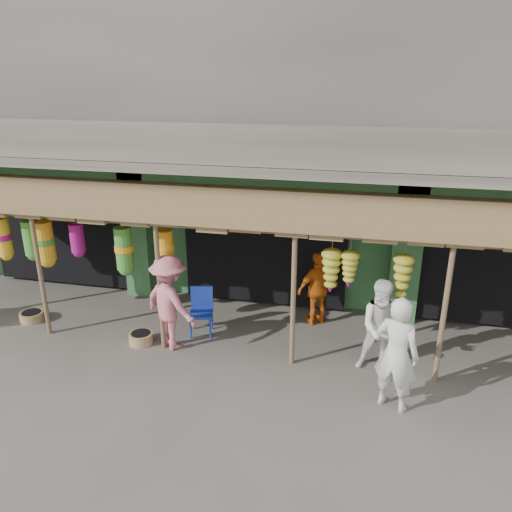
% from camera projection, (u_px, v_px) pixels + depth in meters
% --- Properties ---
extents(ground, '(80.00, 80.00, 0.00)m').
position_uv_depth(ground, '(241.00, 351.00, 9.54)').
color(ground, '#514C47').
rests_on(ground, ground).
extents(building, '(16.40, 6.80, 7.00)m').
position_uv_depth(building, '(287.00, 140.00, 12.82)').
color(building, gray).
rests_on(building, ground).
extents(awning, '(14.00, 2.70, 2.79)m').
position_uv_depth(awning, '(243.00, 209.00, 9.41)').
color(awning, brown).
rests_on(awning, ground).
extents(blue_chair, '(0.54, 0.55, 0.95)m').
position_uv_depth(blue_chair, '(201.00, 308.00, 10.08)').
color(blue_chair, '#182F9F').
rests_on(blue_chair, ground).
extents(basket_mid, '(0.51, 0.51, 0.19)m').
position_uv_depth(basket_mid, '(32.00, 316.00, 10.68)').
color(basket_mid, olive).
rests_on(basket_mid, ground).
extents(basket_right, '(0.59, 0.59, 0.21)m').
position_uv_depth(basket_right, '(141.00, 338.00, 9.79)').
color(basket_right, '#A57F4D').
rests_on(basket_right, ground).
extents(person_front, '(0.82, 0.68, 1.90)m').
position_uv_depth(person_front, '(396.00, 354.00, 7.65)').
color(person_front, silver).
rests_on(person_front, ground).
extents(person_right, '(0.89, 0.73, 1.71)m').
position_uv_depth(person_right, '(383.00, 326.00, 8.68)').
color(person_right, white).
rests_on(person_right, ground).
extents(person_vendor, '(0.98, 0.86, 1.59)m').
position_uv_depth(person_vendor, '(318.00, 288.00, 10.35)').
color(person_vendor, orange).
rests_on(person_vendor, ground).
extents(person_shopper, '(1.39, 1.16, 1.87)m').
position_uv_depth(person_shopper, '(170.00, 303.00, 9.39)').
color(person_shopper, '#D26F7C').
rests_on(person_shopper, ground).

